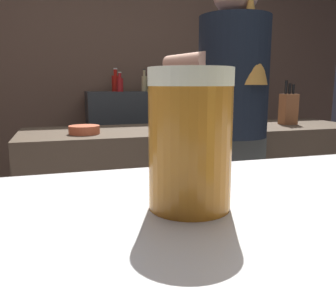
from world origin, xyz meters
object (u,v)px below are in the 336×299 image
object	(u,v)px
chefs_knife	(242,126)
bottle_vinegar	(144,83)
bottle_olive_oil	(116,82)
knife_block	(288,108)
bottle_hot_sauce	(120,84)
bottle_soy	(151,83)
mixing_bowl	(84,130)
bartender	(233,120)
pint_glass_near	(190,140)

from	to	relation	value
chefs_knife	bottle_vinegar	world-z (taller)	bottle_vinegar
bottle_vinegar	bottle_olive_oil	distance (m)	0.27
knife_block	bottle_vinegar	bearing A→B (deg)	118.61
bottle_hot_sauce	bottle_vinegar	size ratio (longest dim) A/B	0.85
bottle_olive_oil	knife_block	bearing A→B (deg)	-52.97
bottle_hot_sauce	bottle_vinegar	world-z (taller)	bottle_vinegar
chefs_knife	bottle_vinegar	distance (m)	1.36
bottle_hot_sauce	bottle_soy	size ratio (longest dim) A/B	0.87
mixing_bowl	bottle_vinegar	bearing A→B (deg)	64.16
chefs_knife	knife_block	bearing A→B (deg)	4.24
bartender	pint_glass_near	size ratio (longest dim) A/B	11.99
mixing_bowl	bottle_vinegar	xyz separation A→B (m)	(0.65, 1.34, 0.26)
mixing_bowl	bottle_hot_sauce	bearing A→B (deg)	71.94
chefs_knife	pint_glass_near	bearing A→B (deg)	-122.06
pint_glass_near	bottle_olive_oil	distance (m)	2.98
bottle_hot_sauce	bottle_olive_oil	distance (m)	0.11
chefs_knife	bottle_vinegar	bearing A→B (deg)	102.50
bartender	mixing_bowl	world-z (taller)	bartender
mixing_bowl	bottle_hot_sauce	size ratio (longest dim) A/B	0.96
bartender	pint_glass_near	distance (m)	1.44
chefs_knife	bottle_hot_sauce	world-z (taller)	bottle_hot_sauce
bartender	bottle_soy	size ratio (longest dim) A/B	8.53
pint_glass_near	bottle_hot_sauce	world-z (taller)	bottle_hot_sauce
chefs_knife	bottle_vinegar	xyz separation A→B (m)	(-0.33, 1.29, 0.27)
mixing_bowl	bottle_olive_oil	distance (m)	1.42
bottle_soy	bottle_olive_oil	world-z (taller)	bottle_olive_oil
bottle_hot_sauce	mixing_bowl	bearing A→B (deg)	-108.06
bottle_olive_oil	bottle_hot_sauce	bearing A→B (deg)	-77.78
knife_block	pint_glass_near	distance (m)	2.16
bottle_vinegar	bottle_soy	world-z (taller)	bottle_vinegar
bartender	knife_block	distance (m)	0.77
mixing_bowl	bottle_soy	size ratio (longest dim) A/B	0.83
knife_block	chefs_knife	xyz separation A→B (m)	(-0.36, -0.04, -0.10)
knife_block	bottle_hot_sauce	size ratio (longest dim) A/B	1.68
knife_block	chefs_knife	size ratio (longest dim) A/B	1.20
mixing_bowl	bottle_hot_sauce	distance (m)	1.33
bartender	bottle_hot_sauce	xyz separation A→B (m)	(-0.29, 1.60, 0.18)
knife_block	bottle_soy	world-z (taller)	bottle_soy
bottle_vinegar	bottle_olive_oil	xyz separation A→B (m)	(-0.27, 0.01, 0.00)
mixing_bowl	pint_glass_near	xyz separation A→B (m)	(-0.00, -1.61, 0.19)
mixing_bowl	bottle_olive_oil	size ratio (longest dim) A/B	0.79
knife_block	bottle_olive_oil	xyz separation A→B (m)	(-0.95, 1.26, 0.17)
bartender	pint_glass_near	bearing A→B (deg)	136.61
bottle_hot_sauce	pint_glass_near	bearing A→B (deg)	-98.08
pint_glass_near	bottle_olive_oil	xyz separation A→B (m)	(0.38, 2.95, 0.07)
mixing_bowl	bottle_soy	distance (m)	1.39
bottle_vinegar	bartender	bearing A→B (deg)	-88.42
mixing_bowl	bottle_olive_oil	bearing A→B (deg)	74.14
knife_block	bottle_vinegar	world-z (taller)	bottle_vinegar
bottle_hot_sauce	bottle_soy	xyz separation A→B (m)	(0.27, -0.04, 0.01)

